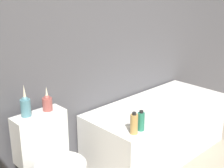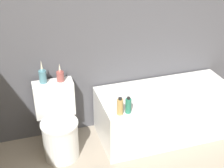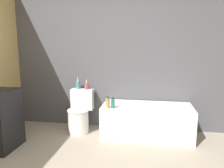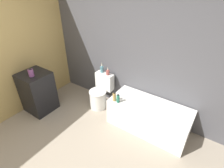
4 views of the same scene
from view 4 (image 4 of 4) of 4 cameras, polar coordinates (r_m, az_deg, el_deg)
wall_back_tiled at (r=3.44m, az=4.12°, el=11.22°), size 6.40×0.06×2.60m
wall_left_painted at (r=3.83m, az=-30.04°, el=9.19°), size 0.06×6.40×2.60m
bathtub at (r=3.39m, az=11.87°, el=-10.33°), size 1.47×0.66×0.53m
toilet at (r=3.84m, az=-3.89°, el=-3.04°), size 0.40×0.53×0.73m
vanity_counter at (r=3.97m, az=-23.04°, el=-2.40°), size 0.56×0.54×0.88m
soap_bottle_glass at (r=3.64m, az=-24.95°, el=3.37°), size 0.10×0.10×0.16m
vase_gold at (r=3.77m, az=-3.32°, el=5.00°), size 0.07×0.07×0.24m
vase_silver at (r=3.67m, az=-1.39°, el=3.98°), size 0.08×0.08×0.19m
shampoo_bottle_tall at (r=3.21m, az=0.74°, el=-4.24°), size 0.06×0.06×0.18m
shampoo_bottle_short at (r=3.18m, az=1.98°, el=-4.80°), size 0.06×0.06×0.17m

